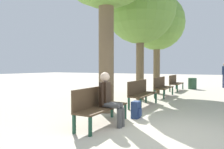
% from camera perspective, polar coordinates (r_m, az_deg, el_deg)
% --- Properties ---
extents(ground_plane, '(80.00, 80.00, 0.00)m').
position_cam_1_polar(ground_plane, '(5.00, 14.29, -15.20)').
color(ground_plane, beige).
extents(bench_row_0, '(0.51, 1.87, 0.96)m').
position_cam_1_polar(bench_row_0, '(5.58, -3.39, -7.55)').
color(bench_row_0, '#4C3823').
rests_on(bench_row_0, ground_plane).
extents(bench_row_1, '(0.51, 1.87, 0.96)m').
position_cam_1_polar(bench_row_1, '(8.29, 7.55, -4.43)').
color(bench_row_1, '#4C3823').
rests_on(bench_row_1, ground_plane).
extents(bench_row_2, '(0.51, 1.87, 0.96)m').
position_cam_1_polar(bench_row_2, '(11.17, 12.96, -2.81)').
color(bench_row_2, '#4C3823').
rests_on(bench_row_2, ground_plane).
extents(bench_row_3, '(0.51, 1.87, 0.96)m').
position_cam_1_polar(bench_row_3, '(14.10, 16.13, -1.84)').
color(bench_row_3, '#4C3823').
rests_on(bench_row_3, ground_plane).
extents(tree_row_1, '(3.13, 3.13, 5.64)m').
position_cam_1_polar(tree_row_1, '(10.21, 7.38, 16.57)').
color(tree_row_1, brown).
rests_on(tree_row_1, ground_plane).
extents(tree_row_2, '(3.02, 3.02, 5.43)m').
position_cam_1_polar(tree_row_2, '(12.60, 11.66, 13.00)').
color(tree_row_2, brown).
rests_on(tree_row_2, ground_plane).
extents(person_seated, '(0.63, 0.36, 1.34)m').
position_cam_1_polar(person_seated, '(5.49, -0.76, -6.00)').
color(person_seated, '#4C4C4C').
rests_on(person_seated, ground_plane).
extents(backpack, '(0.24, 0.31, 0.49)m').
position_cam_1_polar(backpack, '(6.39, 6.35, -9.16)').
color(backpack, navy).
rests_on(backpack, ground_plane).
extents(trash_bin, '(0.54, 0.54, 0.74)m').
position_cam_1_polar(trash_bin, '(15.48, 20.25, -2.22)').
color(trash_bin, '#2D5138').
rests_on(trash_bin, ground_plane).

